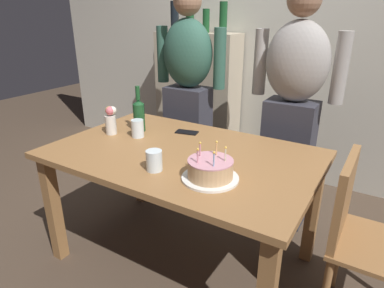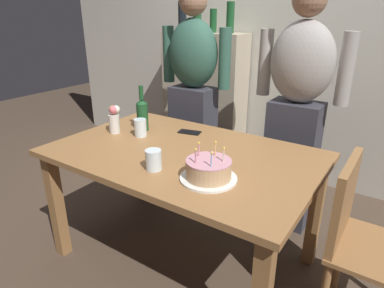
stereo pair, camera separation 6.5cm
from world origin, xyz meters
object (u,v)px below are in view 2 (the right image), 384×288
Objects in this scene: dining_chair at (361,236)px; wine_bottle at (142,114)px; birthday_cake at (209,170)px; person_man_bearded at (193,93)px; water_glass_far at (154,160)px; water_glass_near at (140,128)px; flower_vase at (114,118)px; person_woman_cardigan at (297,109)px; cell_phone at (190,132)px.

wine_bottle is at bearing 86.82° from dining_chair.
person_man_bearded is at bearing 127.25° from birthday_cake.
water_glass_far is at bearing -167.97° from birthday_cake.
water_glass_near is 0.61× the size of flower_vase.
flower_vase is at bearing 81.73° from person_man_bearded.
person_man_bearded is at bearing 0.00° from person_woman_cardigan.
person_woman_cardigan is at bearing 69.78° from water_glass_far.
flower_vase is 0.11× the size of person_man_bearded.
cell_phone is (0.29, 0.13, -0.11)m from wine_bottle.
birthday_cake is 1.90× the size of cell_phone.
wine_bottle reaches higher than birthday_cake.
water_glass_near is 0.07× the size of person_man_bearded.
person_man_bearded reaches higher than flower_vase.
person_man_bearded is at bearing 113.75° from water_glass_far.
dining_chair is at bearing 2.33° from flower_vase.
wine_bottle reaches higher than water_glass_far.
birthday_cake is 1.23m from person_man_bearded.
dining_chair reaches higher than water_glass_far.
flower_vase is (-0.85, 0.22, 0.05)m from birthday_cake.
person_woman_cardigan is at bearing -180.00° from person_man_bearded.
flower_vase reaches higher than water_glass_far.
birthday_cake is 0.77m from dining_chair.
person_man_bearded is 1.60m from dining_chair.
person_man_bearded is 1.00× the size of person_woman_cardigan.
flower_vase reaches higher than birthday_cake.
person_woman_cardigan reaches higher than cell_phone.
birthday_cake reaches higher than cell_phone.
person_man_bearded is at bearing 95.84° from water_glass_near.
cell_phone is at bearing 121.54° from person_man_bearded.
birthday_cake is 0.88m from flower_vase.
birthday_cake is at bearing 127.25° from person_man_bearded.
water_glass_far is 0.73× the size of cell_phone.
dining_chair is (0.66, 0.28, -0.27)m from birthday_cake.
water_glass_near is at bearing 95.84° from person_man_bearded.
person_woman_cardigan is at bearing 36.60° from wine_bottle.
water_glass_near is 0.78× the size of cell_phone.
dining_chair reaches higher than water_glass_near.
water_glass_far is at bearing -43.25° from wine_bottle.
flower_vase is (-0.41, -0.27, 0.10)m from cell_phone.
birthday_cake is 1.49× the size of flower_vase.
water_glass_far is 0.12× the size of dining_chair.
water_glass_near is at bearing 139.61° from water_glass_far.
water_glass_near is 1.06× the size of water_glass_far.
person_man_bearded is at bearing 81.73° from flower_vase.
water_glass_near is 0.07× the size of person_woman_cardigan.
wine_bottle is at bearing 153.86° from birthday_cake.
wine_bottle is at bearing -168.33° from cell_phone.
person_woman_cardigan is at bearing 29.31° from cell_phone.
birthday_cake is at bearing -21.63° from water_glass_near.
water_glass_near reaches higher than cell_phone.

